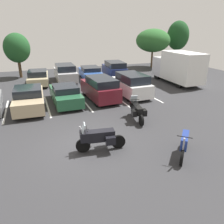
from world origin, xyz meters
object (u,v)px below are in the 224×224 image
(car_far_blue, at_px, (90,73))
(car_far_silver, at_px, (65,73))
(car_white, at_px, (131,85))
(car_far_navy, at_px, (114,69))
(motorcycle_third, at_px, (137,110))
(car_maroon, at_px, (100,88))
(box_truck, at_px, (178,67))
(car_green, at_px, (65,94))
(motorcycle_touring, at_px, (99,137))
(car_tan, at_px, (29,98))
(car_far_champagne, at_px, (38,77))
(motorcycle_second, at_px, (184,144))

(car_far_blue, bearing_deg, car_far_silver, -177.85)
(car_white, xyz_separation_m, car_far_blue, (-1.41, 7.36, -0.24))
(car_far_navy, bearing_deg, car_far_blue, 174.70)
(motorcycle_third, bearing_deg, car_white, 68.68)
(car_maroon, bearing_deg, car_far_blue, 80.21)
(car_white, relative_size, box_truck, 0.71)
(car_maroon, bearing_deg, car_white, 3.22)
(car_green, bearing_deg, motorcycle_touring, -87.88)
(motorcycle_third, relative_size, car_maroon, 0.52)
(car_maroon, height_order, car_far_navy, car_far_navy)
(motorcycle_touring, bearing_deg, car_far_navy, 65.97)
(car_tan, relative_size, car_green, 1.04)
(car_far_champagne, bearing_deg, motorcycle_third, -66.35)
(motorcycle_touring, relative_size, car_white, 0.52)
(car_far_champagne, height_order, box_truck, box_truck)
(car_tan, relative_size, car_far_blue, 0.99)
(motorcycle_third, xyz_separation_m, car_tan, (-6.08, 4.40, 0.12))
(motorcycle_second, distance_m, motorcycle_third, 4.37)
(car_maroon, height_order, car_far_champagne, car_maroon)
(motorcycle_touring, distance_m, car_green, 7.37)
(car_white, bearing_deg, car_far_navy, 79.33)
(car_maroon, height_order, car_far_silver, car_maroon)
(motorcycle_touring, height_order, car_far_champagne, car_far_champagne)
(motorcycle_touring, relative_size, car_green, 0.49)
(car_far_blue, xyz_separation_m, car_far_navy, (2.75, -0.26, 0.22))
(car_white, bearing_deg, car_far_silver, 119.86)
(car_far_silver, height_order, car_far_navy, car_far_navy)
(car_maroon, xyz_separation_m, car_far_silver, (-1.46, 7.41, -0.04))
(car_far_blue, relative_size, car_far_navy, 1.07)
(motorcycle_third, relative_size, car_tan, 0.48)
(car_maroon, distance_m, car_white, 2.71)
(motorcycle_touring, height_order, car_far_silver, car_far_silver)
(car_tan, bearing_deg, car_far_blue, 49.80)
(car_far_champagne, bearing_deg, motorcycle_second, -72.08)
(car_white, height_order, car_far_silver, car_white)
(motorcycle_third, height_order, car_tan, car_tan)
(car_far_silver, xyz_separation_m, car_far_navy, (5.51, -0.15, 0.04))
(car_far_silver, distance_m, box_truck, 11.63)
(car_green, distance_m, car_far_champagne, 7.00)
(motorcycle_second, bearing_deg, car_far_navy, 79.15)
(car_far_blue, bearing_deg, car_white, -79.15)
(car_far_champagne, bearing_deg, car_far_silver, 9.01)
(car_white, bearing_deg, motorcycle_touring, -124.76)
(motorcycle_touring, relative_size, car_tan, 0.48)
(motorcycle_touring, xyz_separation_m, car_white, (5.12, 7.38, 0.27))
(box_truck, bearing_deg, motorcycle_second, -125.28)
(car_far_champagne, bearing_deg, car_far_navy, 1.98)
(car_far_champagne, distance_m, car_far_blue, 5.55)
(motorcycle_second, height_order, car_tan, car_tan)
(car_far_champagne, relative_size, car_far_blue, 0.96)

